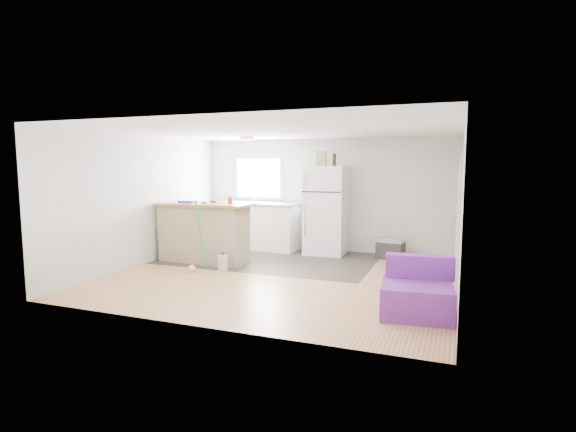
% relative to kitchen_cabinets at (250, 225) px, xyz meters
% --- Properties ---
extents(room, '(5.51, 5.01, 2.41)m').
position_rel_kitchen_cabinets_xyz_m(room, '(1.61, -2.15, 0.68)').
color(room, '#A46E44').
rests_on(room, ground).
extents(vinyl_zone, '(4.05, 2.50, 0.00)m').
position_rel_kitchen_cabinets_xyz_m(vinyl_zone, '(0.88, -0.90, -0.52)').
color(vinyl_zone, '#372F29').
rests_on(vinyl_zone, floor).
extents(window, '(1.18, 0.06, 0.98)m').
position_rel_kitchen_cabinets_xyz_m(window, '(0.06, 0.34, 1.03)').
color(window, white).
rests_on(window, back_wall).
extents(interior_door, '(0.11, 0.92, 2.10)m').
position_rel_kitchen_cabinets_xyz_m(interior_door, '(4.33, -0.60, 0.50)').
color(interior_door, white).
rests_on(interior_door, right_wall).
extents(ceiling_fixture, '(0.30, 0.30, 0.07)m').
position_rel_kitchen_cabinets_xyz_m(ceiling_fixture, '(0.41, -0.95, 1.84)').
color(ceiling_fixture, white).
rests_on(ceiling_fixture, ceiling).
extents(kitchen_cabinets, '(2.32, 0.82, 1.32)m').
position_rel_kitchen_cabinets_xyz_m(kitchen_cabinets, '(0.00, 0.00, 0.00)').
color(kitchen_cabinets, white).
rests_on(kitchen_cabinets, floor).
extents(peninsula, '(1.85, 0.73, 1.13)m').
position_rel_kitchen_cabinets_xyz_m(peninsula, '(-0.20, -1.60, 0.05)').
color(peninsula, tan).
rests_on(peninsula, floor).
extents(refrigerator, '(0.83, 0.79, 1.83)m').
position_rel_kitchen_cabinets_xyz_m(refrigerator, '(1.76, -0.04, 0.39)').
color(refrigerator, white).
rests_on(refrigerator, floor).
extents(cooler, '(0.58, 0.45, 0.40)m').
position_rel_kitchen_cabinets_xyz_m(cooler, '(3.10, -0.06, -0.32)').
color(cooler, '#2C2C2F').
rests_on(cooler, floor).
extents(purple_seat, '(0.92, 0.88, 0.70)m').
position_rel_kitchen_cabinets_xyz_m(purple_seat, '(3.88, -3.29, -0.27)').
color(purple_seat, purple).
rests_on(purple_seat, floor).
extents(cleaner_jug, '(0.18, 0.16, 0.33)m').
position_rel_kitchen_cabinets_xyz_m(cleaner_jug, '(0.48, -2.12, -0.38)').
color(cleaner_jug, silver).
rests_on(cleaner_jug, floor).
extents(mop, '(0.22, 0.35, 1.25)m').
position_rel_kitchen_cabinets_xyz_m(mop, '(0.08, -2.39, -0.29)').
color(mop, green).
rests_on(mop, floor).
extents(red_cup, '(0.10, 0.10, 0.12)m').
position_rel_kitchen_cabinets_xyz_m(red_cup, '(0.36, -1.58, 0.67)').
color(red_cup, red).
rests_on(red_cup, peninsula).
extents(blue_tray, '(0.31, 0.23, 0.04)m').
position_rel_kitchen_cabinets_xyz_m(blue_tray, '(-0.51, -1.66, 0.63)').
color(blue_tray, '#141DBF').
rests_on(blue_tray, peninsula).
extents(tool_a, '(0.15, 0.10, 0.03)m').
position_rel_kitchen_cabinets_xyz_m(tool_a, '(-0.05, -1.48, 0.63)').
color(tool_a, black).
rests_on(tool_a, peninsula).
extents(tool_b, '(0.10, 0.04, 0.03)m').
position_rel_kitchen_cabinets_xyz_m(tool_b, '(-0.12, -1.71, 0.62)').
color(tool_b, black).
rests_on(tool_b, peninsula).
extents(cardboard_box, '(0.21, 0.11, 0.30)m').
position_rel_kitchen_cabinets_xyz_m(cardboard_box, '(1.66, -0.07, 1.45)').
color(cardboard_box, tan).
rests_on(cardboard_box, refrigerator).
extents(bottle_left, '(0.09, 0.09, 0.25)m').
position_rel_kitchen_cabinets_xyz_m(bottle_left, '(1.94, -0.11, 1.43)').
color(bottle_left, '#361909').
rests_on(bottle_left, refrigerator).
extents(bottle_right, '(0.08, 0.08, 0.25)m').
position_rel_kitchen_cabinets_xyz_m(bottle_right, '(1.92, -0.02, 1.43)').
color(bottle_right, '#361909').
rests_on(bottle_right, refrigerator).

